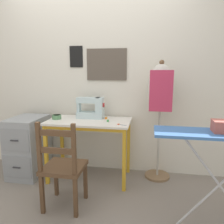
{
  "coord_description": "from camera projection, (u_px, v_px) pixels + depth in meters",
  "views": [
    {
      "loc": [
        0.74,
        -2.28,
        1.38
      ],
      "look_at": [
        0.3,
        0.25,
        0.89
      ],
      "focal_mm": 35.0,
      "sensor_mm": 36.0,
      "label": 1
    }
  ],
  "objects": [
    {
      "name": "ground_plane",
      "position": [
        84.0,
        189.0,
        2.59
      ],
      "size": [
        14.0,
        14.0,
        0.0
      ],
      "primitive_type": "plane",
      "color": "gray"
    },
    {
      "name": "sewing_table",
      "position": [
        89.0,
        129.0,
        2.73
      ],
      "size": [
        1.03,
        0.56,
        0.77
      ],
      "color": "silver",
      "rests_on": "ground_plane"
    },
    {
      "name": "ironing_board",
      "position": [
        224.0,
        139.0,
        1.76
      ],
      "size": [
        1.11,
        0.31,
        0.89
      ],
      "color": "#3D6BAD",
      "rests_on": "ground_plane"
    },
    {
      "name": "dress_form",
      "position": [
        160.0,
        95.0,
        2.68
      ],
      "size": [
        0.32,
        0.32,
        1.51
      ],
      "color": "#846647",
      "rests_on": "ground_plane"
    },
    {
      "name": "sewing_machine",
      "position": [
        92.0,
        108.0,
        2.83
      ],
      "size": [
        0.36,
        0.16,
        0.29
      ],
      "color": "silver",
      "rests_on": "sewing_table"
    },
    {
      "name": "fabric_bowl",
      "position": [
        57.0,
        117.0,
        2.78
      ],
      "size": [
        0.12,
        0.12,
        0.05
      ],
      "color": "#56895B",
      "rests_on": "sewing_table"
    },
    {
      "name": "thread_spool_mid_table",
      "position": [
        108.0,
        121.0,
        2.63
      ],
      "size": [
        0.03,
        0.03,
        0.04
      ],
      "color": "green",
      "rests_on": "sewing_table"
    },
    {
      "name": "wall_back",
      "position": [
        95.0,
        78.0,
        2.96
      ],
      "size": [
        10.0,
        0.07,
        2.55
      ],
      "color": "silver",
      "rests_on": "ground_plane"
    },
    {
      "name": "filing_cabinet",
      "position": [
        28.0,
        146.0,
        2.9
      ],
      "size": [
        0.4,
        0.57,
        0.78
      ],
      "color": "#93999E",
      "rests_on": "ground_plane"
    },
    {
      "name": "storage_box",
      "position": [
        223.0,
        126.0,
        1.76
      ],
      "size": [
        0.16,
        0.14,
        0.1
      ],
      "color": "#AD564C",
      "rests_on": "ironing_board"
    },
    {
      "name": "wooden_chair",
      "position": [
        63.0,
        168.0,
        2.17
      ],
      "size": [
        0.4,
        0.38,
        0.92
      ],
      "color": "#513823",
      "rests_on": "ground_plane"
    },
    {
      "name": "thread_spool_near_machine",
      "position": [
        106.0,
        118.0,
        2.78
      ],
      "size": [
        0.04,
        0.04,
        0.03
      ],
      "color": "orange",
      "rests_on": "sewing_table"
    },
    {
      "name": "scissors",
      "position": [
        120.0,
        125.0,
        2.49
      ],
      "size": [
        0.12,
        0.08,
        0.01
      ],
      "color": "silver",
      "rests_on": "sewing_table"
    }
  ]
}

